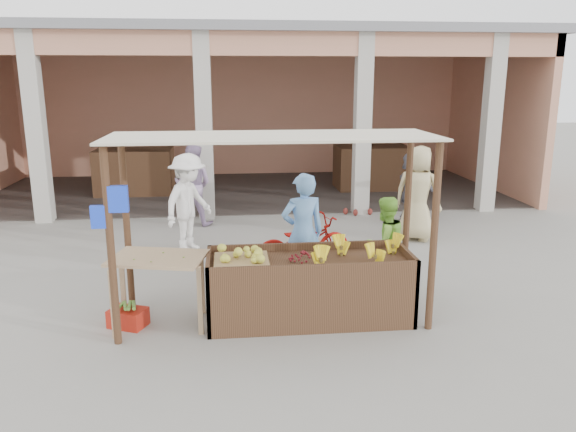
{
  "coord_description": "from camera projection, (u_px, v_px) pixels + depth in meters",
  "views": [
    {
      "loc": [
        -0.49,
        -6.73,
        3.07
      ],
      "look_at": [
        0.35,
        1.2,
        1.09
      ],
      "focal_mm": 35.0,
      "sensor_mm": 36.0,
      "label": 1
    }
  ],
  "objects": [
    {
      "name": "papaya_pile",
      "position": [
        157.0,
        248.0,
        6.91
      ],
      "size": [
        0.76,
        0.43,
        0.22
      ],
      "primitive_type": null,
      "color": "#5A9631",
      "rests_on": "side_table"
    },
    {
      "name": "melon_tray",
      "position": [
        241.0,
        256.0,
        7.02
      ],
      "size": [
        0.68,
        0.59,
        0.19
      ],
      "color": "#9D7D51",
      "rests_on": "fruit_stall"
    },
    {
      "name": "shopper_d",
      "position": [
        412.0,
        185.0,
        11.96
      ],
      "size": [
        0.85,
        1.59,
        1.64
      ],
      "primitive_type": "imported",
      "rotation": [
        0.0,
        0.0,
        1.72
      ],
      "color": "#545461",
      "rests_on": "ground"
    },
    {
      "name": "vendor_green",
      "position": [
        384.0,
        241.0,
        8.17
      ],
      "size": [
        0.82,
        0.66,
        1.48
      ],
      "primitive_type": "imported",
      "rotation": [
        0.0,
        0.0,
        3.54
      ],
      "color": "#8CD745",
      "rests_on": "ground"
    },
    {
      "name": "motorcycle",
      "position": [
        303.0,
        242.0,
        9.14
      ],
      "size": [
        1.1,
        1.85,
        0.91
      ],
      "primitive_type": "imported",
      "rotation": [
        0.0,
        0.0,
        1.88
      ],
      "color": "maroon",
      "rests_on": "ground"
    },
    {
      "name": "plantain_bundle",
      "position": [
        127.0,
        306.0,
        7.05
      ],
      "size": [
        0.36,
        0.25,
        0.07
      ],
      "primitive_type": null,
      "color": "#568530",
      "rests_on": "red_crate"
    },
    {
      "name": "shopper_c",
      "position": [
        418.0,
        188.0,
        10.65
      ],
      "size": [
        1.16,
        1.07,
        2.02
      ],
      "primitive_type": "imported",
      "rotation": [
        0.0,
        0.0,
        2.54
      ],
      "color": "tan",
      "rests_on": "ground"
    },
    {
      "name": "vendor_blue",
      "position": [
        303.0,
        229.0,
        8.1
      ],
      "size": [
        0.78,
        0.63,
        1.87
      ],
      "primitive_type": "imported",
      "rotation": [
        0.0,
        0.0,
        3.32
      ],
      "color": "#6298D9",
      "rests_on": "ground"
    },
    {
      "name": "produce_sacks",
      "position": [
        358.0,
        202.0,
        12.8
      ],
      "size": [
        0.99,
        0.74,
        0.6
      ],
      "color": "maroon",
      "rests_on": "ground"
    },
    {
      "name": "red_crate",
      "position": [
        128.0,
        318.0,
        7.09
      ],
      "size": [
        0.53,
        0.47,
        0.23
      ],
      "primitive_type": "cube",
      "rotation": [
        0.0,
        0.0,
        -0.41
      ],
      "color": "#AC2012",
      "rests_on": "ground"
    },
    {
      "name": "berry_heap",
      "position": [
        303.0,
        256.0,
        7.1
      ],
      "size": [
        0.42,
        0.34,
        0.13
      ],
      "primitive_type": "ellipsoid",
      "color": "maroon",
      "rests_on": "fruit_stall"
    },
    {
      "name": "shopper_f",
      "position": [
        193.0,
        181.0,
        11.8
      ],
      "size": [
        1.03,
        0.77,
        1.87
      ],
      "primitive_type": "imported",
      "rotation": [
        0.0,
        0.0,
        2.83
      ],
      "color": "#9B80A7",
      "rests_on": "ground"
    },
    {
      "name": "stall_awning",
      "position": [
        268.0,
        169.0,
        6.86
      ],
      "size": [
        4.09,
        1.35,
        2.39
      ],
      "color": "#4F321F",
      "rests_on": "ground"
    },
    {
      "name": "banana_heap",
      "position": [
        355.0,
        252.0,
        7.13
      ],
      "size": [
        1.19,
        0.65,
        0.22
      ],
      "primitive_type": null,
      "color": "yellow",
      "rests_on": "fruit_stall"
    },
    {
      "name": "side_table",
      "position": [
        158.0,
        267.0,
        6.97
      ],
      "size": [
        1.27,
        0.99,
        0.91
      ],
      "rotation": [
        0.0,
        0.0,
        -0.23
      ],
      "color": "tan",
      "rests_on": "ground"
    },
    {
      "name": "shopper_a",
      "position": [
        188.0,
        199.0,
        10.01
      ],
      "size": [
        1.21,
        1.35,
        1.91
      ],
      "primitive_type": "imported",
      "rotation": [
        0.0,
        0.0,
        0.95
      ],
      "color": "white",
      "rests_on": "ground"
    },
    {
      "name": "market_building",
      "position": [
        247.0,
        91.0,
        15.25
      ],
      "size": [
        14.4,
        6.4,
        4.2
      ],
      "color": "tan",
      "rests_on": "ground"
    },
    {
      "name": "fruit_stall",
      "position": [
        309.0,
        290.0,
        7.24
      ],
      "size": [
        2.6,
        0.95,
        0.8
      ],
      "primitive_type": "cube",
      "color": "#4F321F",
      "rests_on": "ground"
    },
    {
      "name": "ground",
      "position": [
        271.0,
        320.0,
        7.28
      ],
      "size": [
        60.0,
        60.0,
        0.0
      ],
      "primitive_type": "plane",
      "color": "gray",
      "rests_on": "ground"
    }
  ]
}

